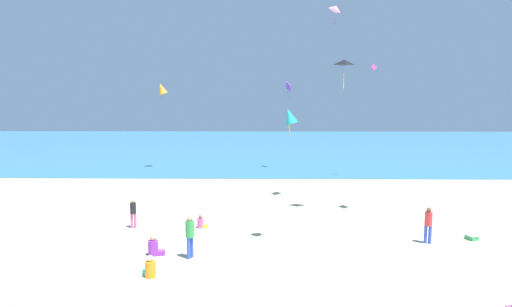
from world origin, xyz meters
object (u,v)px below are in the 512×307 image
(person_3, at_px, (201,223))
(person_6, at_px, (190,233))
(person_1, at_px, (428,223))
(kite_magenta, at_px, (374,67))
(person_0, at_px, (133,211))
(kite_orange, at_px, (162,89))
(kite_purple, at_px, (288,87))
(person_7, at_px, (150,269))
(kite_teal, at_px, (290,116))
(person_4, at_px, (154,248))
(cooler_box, at_px, (472,237))
(kite_pink, at_px, (336,8))
(kite_black, at_px, (344,62))

(person_3, bearing_deg, person_6, -101.10)
(person_1, bearing_deg, kite_magenta, -172.17)
(kite_magenta, bearing_deg, person_6, -123.00)
(person_0, height_order, person_6, person_6)
(kite_orange, xyz_separation_m, kite_magenta, (17.90, -5.05, 1.43))
(person_6, distance_m, kite_purple, 24.02)
(person_1, distance_m, kite_purple, 22.20)
(person_7, xyz_separation_m, kite_teal, (5.02, 3.67, 5.18))
(person_6, height_order, kite_purple, kite_purple)
(person_0, bearing_deg, person_4, 11.55)
(person_7, bearing_deg, person_1, -105.79)
(cooler_box, xyz_separation_m, kite_magenta, (-0.59, 15.25, 8.71))
(kite_pink, bearing_deg, person_0, -152.05)
(person_4, xyz_separation_m, kite_pink, (8.55, 9.25, 11.21))
(person_1, height_order, person_6, person_6)
(person_0, distance_m, person_6, 5.25)
(cooler_box, relative_size, person_7, 0.72)
(kite_pink, bearing_deg, kite_purple, 98.68)
(kite_orange, relative_size, kite_purple, 0.88)
(kite_purple, bearing_deg, person_0, -114.66)
(person_6, distance_m, person_7, 2.21)
(kite_teal, height_order, kite_magenta, kite_magenta)
(kite_black, distance_m, kite_teal, 6.61)
(kite_black, xyz_separation_m, kite_purple, (-2.03, 15.55, -0.62))
(person_0, xyz_separation_m, person_4, (1.96, -3.68, -0.52))
(cooler_box, height_order, kite_orange, kite_orange)
(kite_purple, bearing_deg, person_7, -104.23)
(kite_orange, relative_size, kite_magenta, 1.78)
(kite_purple, bearing_deg, person_4, -106.44)
(cooler_box, distance_m, kite_teal, 9.75)
(kite_pink, xyz_separation_m, kite_teal, (-3.14, -7.67, -6.05))
(kite_magenta, bearing_deg, kite_black, -112.17)
(kite_black, bearing_deg, cooler_box, -42.60)
(person_6, bearing_deg, kite_pink, 79.67)
(person_6, relative_size, kite_pink, 1.42)
(person_7, height_order, kite_magenta, kite_magenta)
(kite_purple, relative_size, kite_pink, 1.44)
(person_4, distance_m, kite_orange, 24.05)
(cooler_box, xyz_separation_m, kite_purple, (-6.98, 20.10, 7.44))
(kite_pink, distance_m, kite_teal, 10.26)
(kite_orange, bearing_deg, cooler_box, -47.67)
(person_0, height_order, kite_orange, kite_orange)
(person_4, height_order, person_6, person_6)
(person_6, bearing_deg, person_0, 157.18)
(kite_black, bearing_deg, kite_magenta, 67.83)
(person_1, xyz_separation_m, kite_teal, (-5.98, -0.04, 4.55))
(person_1, bearing_deg, kite_pink, -146.06)
(kite_orange, bearing_deg, person_1, -51.88)
(kite_pink, bearing_deg, person_7, -125.72)
(kite_orange, bearing_deg, person_0, -80.97)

